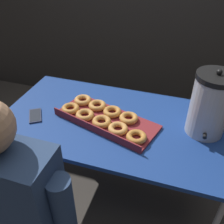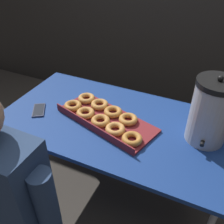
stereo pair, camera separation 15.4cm
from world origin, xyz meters
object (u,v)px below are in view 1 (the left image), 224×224
at_px(coffee_urn, 210,105).
at_px(cell_phone, 35,116).
at_px(person_seated, 19,215).
at_px(donut_box, 104,118).

height_order(coffee_urn, cell_phone, coffee_urn).
bearing_deg(person_seated, cell_phone, -67.47).
xyz_separation_m(cell_phone, person_seated, (0.23, -0.56, -0.15)).
bearing_deg(cell_phone, person_seated, -100.11).
relative_size(coffee_urn, cell_phone, 2.46).
height_order(coffee_urn, person_seated, person_seated).
bearing_deg(cell_phone, donut_box, -20.12).
bearing_deg(coffee_urn, donut_box, -171.56).
xyz_separation_m(donut_box, person_seated, (-0.21, -0.66, -0.16)).
relative_size(donut_box, coffee_urn, 1.70).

